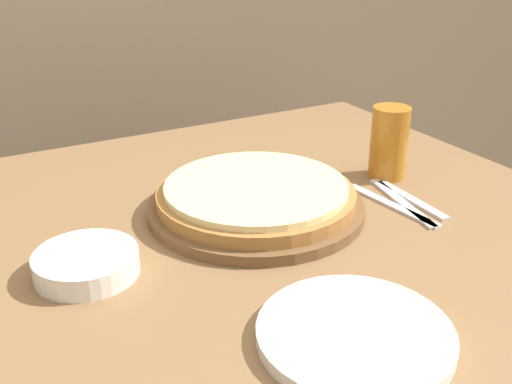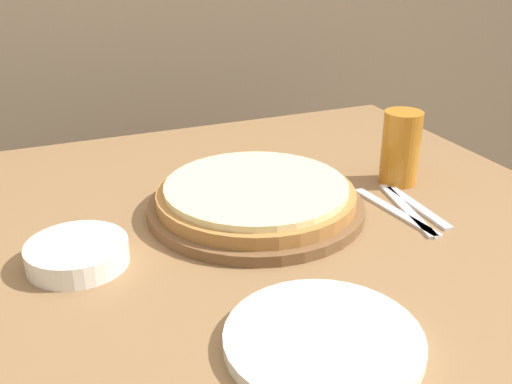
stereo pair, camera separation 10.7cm
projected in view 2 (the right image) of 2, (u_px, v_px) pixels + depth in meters
name	position (u px, v px, depth m)	size (l,w,h in m)	color
dining_table	(253.00, 379.00, 1.23)	(1.18, 1.06, 0.76)	olive
pizza_on_board	(256.00, 199.00, 1.08)	(0.39, 0.39, 0.06)	brown
beer_glass	(401.00, 145.00, 1.18)	(0.08, 0.08, 0.15)	#B7701E
dinner_plate	(323.00, 340.00, 0.74)	(0.25, 0.25, 0.02)	white
side_bowl	(77.00, 254.00, 0.92)	(0.16, 0.16, 0.04)	white
fork	(395.00, 211.00, 1.09)	(0.04, 0.22, 0.00)	silver
dinner_knife	(406.00, 209.00, 1.10)	(0.06, 0.22, 0.00)	silver
spoon	(418.00, 207.00, 1.11)	(0.02, 0.19, 0.00)	silver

